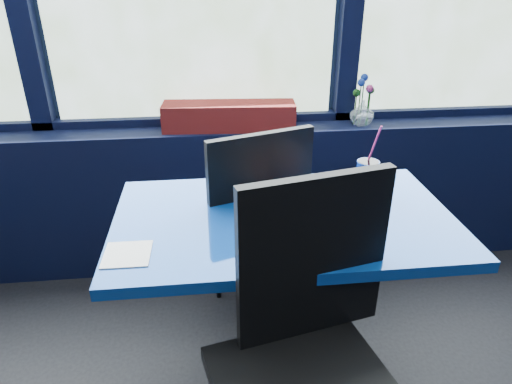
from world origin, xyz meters
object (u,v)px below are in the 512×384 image
object	(u,v)px
chair_near_back	(267,218)
planter_box	(229,116)
near_table	(283,258)
ketchup_bottle	(268,164)
food_basket	(317,206)
chair_near_front	(309,343)
flower_vase	(362,110)
soda_cup	(367,177)

from	to	relation	value
chair_near_back	planter_box	bearing A→B (deg)	-95.78
near_table	ketchup_bottle	size ratio (longest dim) A/B	6.27
ketchup_bottle	food_basket	bearing A→B (deg)	-63.84
ketchup_bottle	near_table	bearing A→B (deg)	-86.02
chair_near_front	food_basket	distance (m)	0.51
planter_box	near_table	bearing A→B (deg)	-76.22
chair_near_front	chair_near_back	xyz separation A→B (m)	(-0.02, 0.76, -0.03)
chair_near_front	near_table	bearing A→B (deg)	77.01
near_table	food_basket	world-z (taller)	food_basket
near_table	chair_near_back	world-z (taller)	chair_near_back
chair_near_front	flower_vase	xyz separation A→B (m)	(0.55, 1.29, 0.27)
soda_cup	near_table	bearing A→B (deg)	-157.52
soda_cup	chair_near_back	bearing A→B (deg)	156.85
food_basket	ketchup_bottle	world-z (taller)	ketchup_bottle
soda_cup	ketchup_bottle	bearing A→B (deg)	159.16
chair_near_back	planter_box	world-z (taller)	chair_near_back
near_table	soda_cup	distance (m)	0.45
near_table	flower_vase	size ratio (longest dim) A/B	4.59
planter_box	food_basket	bearing A→B (deg)	-68.60
chair_near_front	soda_cup	size ratio (longest dim) A/B	3.71
chair_near_front	chair_near_back	bearing A→B (deg)	78.75
food_basket	ketchup_bottle	size ratio (longest dim) A/B	1.65
near_table	chair_near_front	world-z (taller)	chair_near_front
chair_near_front	planter_box	size ratio (longest dim) A/B	1.60
flower_vase	soda_cup	bearing A→B (deg)	-106.37
near_table	planter_box	size ratio (longest dim) A/B	1.81
food_basket	near_table	bearing A→B (deg)	-162.71
flower_vase	ketchup_bottle	distance (m)	0.78
food_basket	soda_cup	distance (m)	0.27
flower_vase	planter_box	bearing A→B (deg)	178.58
chair_near_back	ketchup_bottle	size ratio (longest dim) A/B	5.22
chair_near_front	soda_cup	bearing A→B (deg)	47.74
near_table	soda_cup	bearing A→B (deg)	22.48
near_table	food_basket	distance (m)	0.25
flower_vase	ketchup_bottle	size ratio (longest dim) A/B	1.37
planter_box	soda_cup	bearing A→B (deg)	-51.01
chair_near_front	food_basket	xyz separation A→B (m)	(0.12, 0.47, 0.18)
chair_near_back	soda_cup	distance (m)	0.47
flower_vase	chair_near_back	bearing A→B (deg)	-137.12
chair_near_front	food_basket	bearing A→B (deg)	62.73
ketchup_bottle	chair_near_back	bearing A→B (deg)	96.68
soda_cup	planter_box	bearing A→B (deg)	124.93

